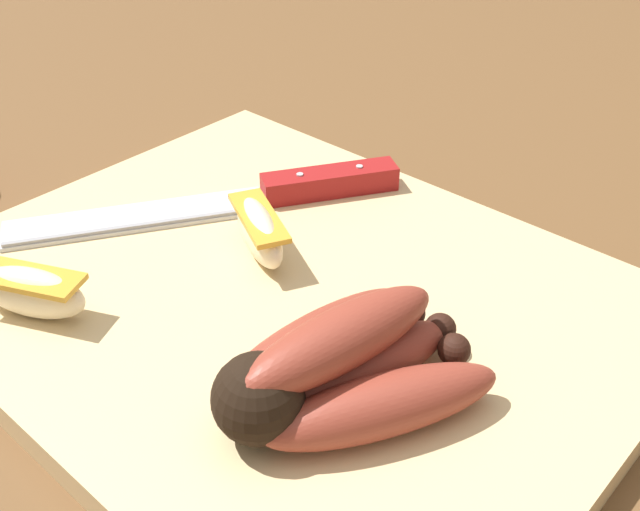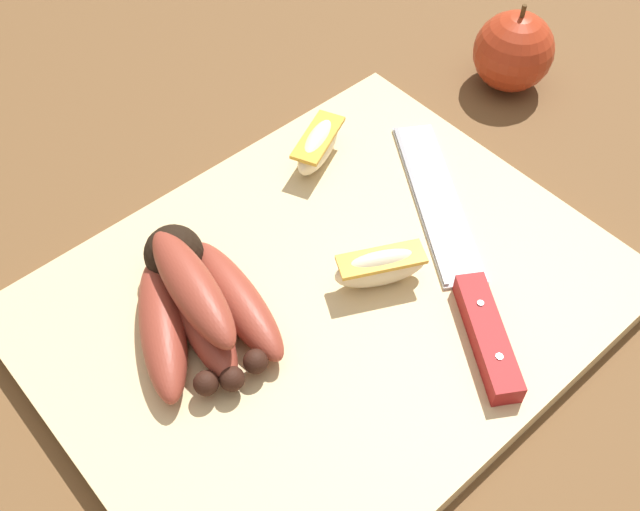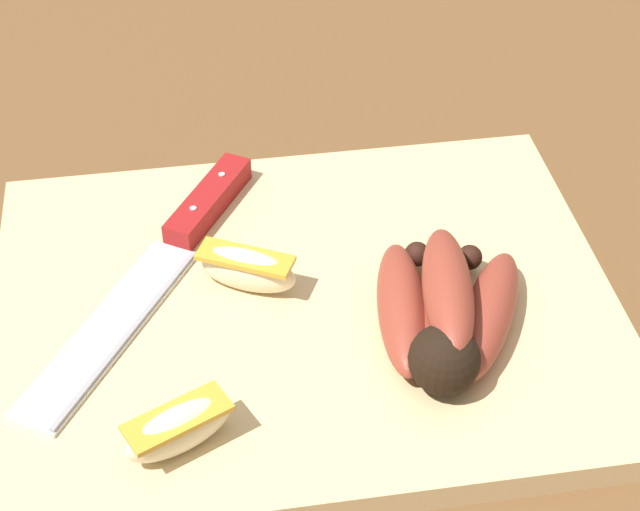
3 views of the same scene
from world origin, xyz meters
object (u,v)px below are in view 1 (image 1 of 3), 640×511
Objects in this scene: apple_wedge_middle at (32,291)px; chefs_knife at (265,194)px; banana_bunch at (337,368)px; apple_wedge_near at (259,231)px.

chefs_knife is at bearing 87.57° from apple_wedge_middle.
apple_wedge_near is at bearing 151.92° from banana_bunch.
apple_wedge_middle is (-0.05, -0.13, -0.00)m from apple_wedge_near.
apple_wedge_near is 1.02× the size of apple_wedge_middle.
banana_bunch reaches higher than apple_wedge_near.
chefs_knife is 3.51× the size of apple_wedge_middle.
apple_wedge_near is (0.04, -0.05, 0.01)m from chefs_knife.
apple_wedge_near reaches higher than apple_wedge_middle.
banana_bunch is 0.14m from apple_wedge_near.
banana_bunch is 0.20m from chefs_knife.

